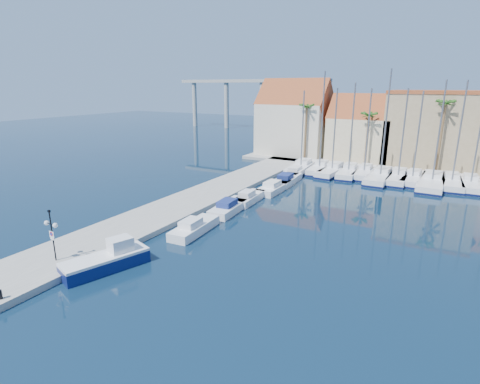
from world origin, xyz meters
name	(u,v)px	position (x,y,z in m)	size (l,w,h in m)	color
ground	(174,276)	(0.00, 0.00, 0.00)	(260.00, 260.00, 0.00)	black
quay_west	(188,202)	(-9.00, 13.50, 0.25)	(6.00, 77.00, 0.50)	gray
shore_north	(410,165)	(10.00, 48.00, 0.25)	(54.00, 16.00, 0.50)	gray
lamp_post	(51,228)	(-8.37, -3.04, 3.02)	(1.31, 0.35, 3.84)	black
bollard	(0,295)	(-6.60, -7.90, 0.79)	(0.23, 0.23, 0.57)	black
fishing_boat	(108,260)	(-4.83, -1.41, 0.70)	(3.76, 6.30, 2.09)	#0E1853
motorboat_west_0	(194,227)	(-3.55, 7.17, 0.51)	(2.26, 5.98, 1.40)	white
motorboat_west_1	(229,207)	(-3.83, 13.75, 0.51)	(2.55, 6.50, 1.40)	white
motorboat_west_2	(249,198)	(-3.67, 17.69, 0.51)	(2.08, 5.70, 1.40)	white
motorboat_west_3	(274,187)	(-3.05, 23.21, 0.51)	(2.16, 6.68, 1.40)	white
motorboat_west_4	(287,180)	(-3.21, 27.65, 0.51)	(2.64, 7.02, 1.40)	white
motorboat_west_5	(296,172)	(-3.82, 32.63, 0.51)	(2.38, 6.64, 1.40)	white
sailboat_0	(302,167)	(-4.19, 36.05, 0.58)	(3.36, 10.25, 11.98)	white
sailboat_1	(320,168)	(-1.46, 36.59, 0.66)	(2.68, 8.51, 14.70)	white
sailboat_2	(333,170)	(0.70, 36.06, 0.60)	(3.10, 9.26, 12.36)	white
sailboat_3	(349,171)	(2.94, 36.43, 0.61)	(3.08, 9.20, 13.07)	white
sailboat_4	(365,172)	(5.06, 36.97, 0.61)	(2.32, 8.41, 12.35)	white
sailboat_5	(381,176)	(7.54, 35.79, 0.61)	(3.12, 10.42, 14.80)	white
sailboat_6	(398,177)	(9.72, 36.27, 0.60)	(2.43, 8.96, 12.37)	white
sailboat_7	(413,178)	(11.53, 36.55, 0.61)	(2.76, 8.46, 12.05)	white
sailboat_8	(432,181)	(13.94, 35.91, 0.58)	(3.26, 11.37, 13.39)	white
sailboat_9	(451,182)	(16.11, 36.84, 0.61)	(3.11, 9.29, 13.33)	white
sailboat_10	(470,184)	(18.23, 36.87, 0.60)	(2.58, 8.68, 11.81)	white
building_0	(294,121)	(-10.00, 47.00, 6.52)	(12.30, 9.00, 13.50)	beige
building_1	(361,131)	(2.00, 47.00, 5.30)	(10.30, 8.00, 11.00)	#C9B68E
building_2	(436,129)	(13.00, 48.00, 6.26)	(14.20, 10.20, 11.50)	#99835E
palm_0	(307,108)	(-6.00, 42.00, 9.08)	(2.60, 2.60, 10.15)	brown
palm_1	(369,117)	(4.00, 42.00, 8.14)	(2.60, 2.60, 9.15)	brown
palm_2	(445,106)	(14.00, 42.00, 10.02)	(2.60, 2.60, 11.15)	brown
viaduct	(246,94)	(-39.07, 82.00, 10.25)	(48.00, 2.20, 14.45)	#9E9E99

